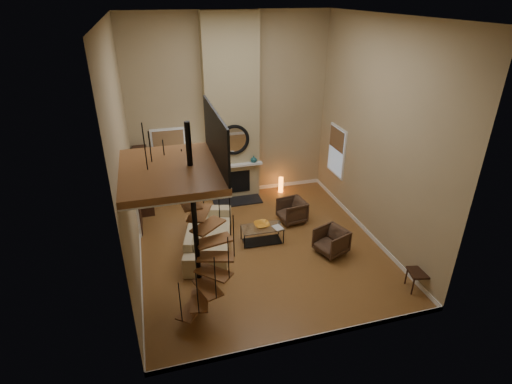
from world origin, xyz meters
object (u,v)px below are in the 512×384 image
object	(u,v)px
sofa	(209,234)
armchair_near	(294,210)
coffee_table	(262,233)
floor_lamp	(193,167)
hutch	(144,181)
armchair_far	(333,240)
side_chair	(424,269)
accent_lamp	(281,185)

from	to	relation	value
sofa	armchair_near	size ratio (longest dim) A/B	3.62
coffee_table	floor_lamp	size ratio (longest dim) A/B	0.64
hutch	armchair_near	distance (m)	4.46
armchair_near	armchair_far	world-z (taller)	armchair_near
floor_lamp	side_chair	world-z (taller)	floor_lamp
accent_lamp	armchair_near	bearing A→B (deg)	-97.41
coffee_table	accent_lamp	distance (m)	3.01
floor_lamp	armchair_near	bearing A→B (deg)	-27.64
floor_lamp	accent_lamp	world-z (taller)	floor_lamp
hutch	side_chair	world-z (taller)	hutch
sofa	accent_lamp	distance (m)	3.77
armchair_near	sofa	bearing A→B (deg)	-82.50
side_chair	sofa	bearing A→B (deg)	146.18
hutch	accent_lamp	bearing A→B (deg)	0.87
hutch	coffee_table	distance (m)	3.92
sofa	armchair_far	xyz separation A→B (m)	(2.97, -1.04, -0.04)
armchair_far	accent_lamp	size ratio (longest dim) A/B	1.33
floor_lamp	hutch	bearing A→B (deg)	162.99
sofa	armchair_near	bearing A→B (deg)	-61.09
floor_lamp	accent_lamp	xyz separation A→B (m)	(2.86, 0.50, -1.16)
hutch	coffee_table	xyz separation A→B (m)	(2.86, -2.59, -0.67)
hutch	side_chair	xyz separation A→B (m)	(5.74, -5.31, -0.42)
hutch	side_chair	bearing A→B (deg)	-42.79
hutch	coffee_table	bearing A→B (deg)	-42.20
armchair_far	accent_lamp	distance (m)	3.57
coffee_table	accent_lamp	xyz separation A→B (m)	(1.42, 2.66, -0.03)
armchair_far	coffee_table	world-z (taller)	armchair_far
sofa	side_chair	xyz separation A→B (m)	(4.25, -2.85, 0.13)
floor_lamp	side_chair	bearing A→B (deg)	-48.45
hutch	sofa	size ratio (longest dim) A/B	0.75
accent_lamp	hutch	bearing A→B (deg)	-179.13
armchair_near	coffee_table	world-z (taller)	armchair_near
armchair_near	accent_lamp	xyz separation A→B (m)	(0.24, 1.87, -0.10)
accent_lamp	armchair_far	bearing A→B (deg)	-87.25
coffee_table	side_chair	distance (m)	3.96
sofa	coffee_table	size ratio (longest dim) A/B	2.37
armchair_far	coffee_table	xyz separation A→B (m)	(-1.59, 0.91, -0.07)
sofa	floor_lamp	bearing A→B (deg)	16.44
coffee_table	side_chair	world-z (taller)	side_chair
sofa	accent_lamp	world-z (taller)	sofa
hutch	accent_lamp	xyz separation A→B (m)	(4.28, 0.06, -0.70)
floor_lamp	side_chair	size ratio (longest dim) A/B	1.78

